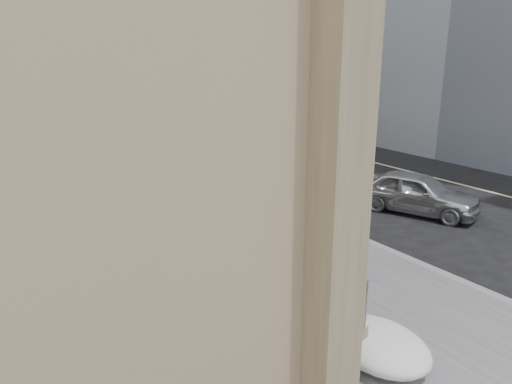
# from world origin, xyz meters

# --- Properties ---
(ground) EXTENTS (140.00, 140.00, 0.00)m
(ground) POSITION_xyz_m (0.00, 0.00, 0.00)
(ground) COLOR black
(ground) RESTS_ON ground
(sidewalk) EXTENTS (5.00, 80.00, 0.12)m
(sidewalk) POSITION_xyz_m (0.00, 10.00, 0.06)
(sidewalk) COLOR #4E4E51
(sidewalk) RESTS_ON ground
(curb) EXTENTS (0.24, 80.00, 0.12)m
(curb) POSITION_xyz_m (2.62, 10.00, 0.06)
(curb) COLOR slate
(curb) RESTS_ON ground
(lane_line) EXTENTS (0.15, 70.00, 0.01)m
(lane_line) POSITION_xyz_m (10.50, 10.00, 0.01)
(lane_line) COLOR #BFB78C
(lane_line) RESTS_ON ground
(far_podium) EXTENTS (2.00, 80.00, 4.00)m
(far_podium) POSITION_xyz_m (15.50, 10.00, 2.00)
(far_podium) COLOR #726449
(far_podium) RESTS_ON ground
(streetlight_mid) EXTENTS (1.71, 0.24, 8.00)m
(streetlight_mid) POSITION_xyz_m (2.74, 14.00, 4.58)
(streetlight_mid) COLOR #2D2D30
(streetlight_mid) RESTS_ON ground
(streetlight_far) EXTENTS (1.71, 0.24, 8.00)m
(streetlight_far) POSITION_xyz_m (2.74, 34.00, 4.58)
(streetlight_far) COLOR #2D2D30
(streetlight_far) RESTS_ON ground
(traffic_signal) EXTENTS (4.10, 0.22, 6.00)m
(traffic_signal) POSITION_xyz_m (2.07, 22.00, 4.00)
(traffic_signal) COLOR #2D2D30
(traffic_signal) RESTS_ON ground
(snow_bank) EXTENTS (1.70, 18.10, 0.76)m
(snow_bank) POSITION_xyz_m (-1.42, 8.11, 0.47)
(snow_bank) COLOR silver
(snow_bank) RESTS_ON sidewalk
(mounted_horse_left) EXTENTS (1.28, 2.67, 2.77)m
(mounted_horse_left) POSITION_xyz_m (-0.59, 1.74, 1.28)
(mounted_horse_left) COLOR #4D3117
(mounted_horse_left) RESTS_ON sidewalk
(mounted_horse_right) EXTENTS (1.98, 2.14, 2.68)m
(mounted_horse_right) POSITION_xyz_m (0.17, 5.89, 1.25)
(mounted_horse_right) COLOR #462114
(mounted_horse_right) RESTS_ON sidewalk
(pedestrian) EXTENTS (0.99, 0.56, 1.59)m
(pedestrian) POSITION_xyz_m (0.41, 3.36, 0.92)
(pedestrian) COLOR black
(pedestrian) RESTS_ON sidewalk
(car_silver) EXTENTS (3.05, 4.45, 1.41)m
(car_silver) POSITION_xyz_m (6.09, 3.23, 0.70)
(car_silver) COLOR #ACAFB4
(car_silver) RESTS_ON ground
(car_grey) EXTENTS (2.61, 4.79, 1.32)m
(car_grey) POSITION_xyz_m (11.78, 20.38, 0.66)
(car_grey) COLOR #4C4E52
(car_grey) RESTS_ON ground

